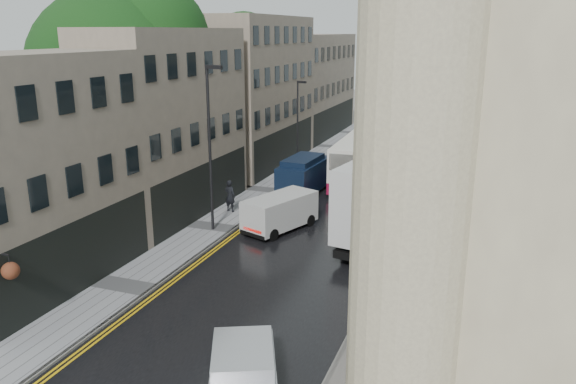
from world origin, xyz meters
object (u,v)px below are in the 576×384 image
Objects in this scene: white_lorry at (348,208)px; white_van at (249,216)px; tree_near at (115,101)px; lamp_post_near at (210,151)px; cream_bus at (338,166)px; lamp_post_far at (297,128)px; navy_van at (280,179)px; tree_far at (219,92)px; pedestrian at (230,196)px.

white_lorry is 6.00m from white_van.
lamp_post_near is at bearing -9.82° from tree_near.
cream_bus is 1.74× the size of lamp_post_far.
navy_van is (-6.62, 7.68, -0.99)m from white_lorry.
tree_near is 1.55× the size of white_lorry.
tree_far is at bearing -168.69° from lamp_post_far.
lamp_post_far is at bearing 60.90° from tree_near.
cream_bus is 2.74× the size of white_van.
cream_bus is 10.85m from white_van.
cream_bus is 4.73m from navy_van.
white_van is 4.19m from lamp_post_near.
tree_near is at bearing 28.24° from pedestrian.
lamp_post_near is at bearing -172.98° from white_lorry.
white_van is (-2.18, -10.61, -0.67)m from cream_bus.
white_van is 7.01m from navy_van.
tree_near is 7.37m from lamp_post_near.
white_lorry is (3.63, -11.33, 0.65)m from cream_bus.
white_lorry is (14.52, -14.59, -3.86)m from tree_far.
pedestrian is at bearing 107.32° from lamp_post_near.
navy_van is 0.75× the size of lamp_post_far.
white_van is 0.50× the size of lamp_post_near.
tree_near reaches higher than cream_bus.
tree_near is 1.11× the size of cream_bus.
tree_far is at bearing 144.72° from white_lorry.
tree_far is 2.73× the size of white_van.
white_lorry is at bearing -45.13° from tree_far.
pedestrian is at bearing 151.95° from white_van.
lamp_post_near reaches higher than pedestrian.
tree_near is 15.59m from white_lorry.
white_lorry is at bearing -45.89° from navy_van.
lamp_post_near is (0.50, -3.29, 3.53)m from pedestrian.
navy_van is 4.39m from pedestrian.
white_van is at bearing -103.67° from cream_bus.
tree_far is 12.23m from cream_bus.
cream_bus is 1.38× the size of lamp_post_near.
tree_near is 8.90m from pedestrian.
cream_bus is (10.89, -3.25, -4.50)m from tree_far.
cream_bus is 1.40× the size of white_lorry.
lamp_post_far is (-1.11, 6.63, 2.32)m from navy_van.
tree_far is 20.94m from white_lorry.
white_van is at bearing -68.35° from lamp_post_far.
tree_near is 13.02m from tree_far.
white_van is at bearing -57.86° from tree_far.
lamp_post_far is (6.79, -0.27, -2.53)m from tree_far.
cream_bus is at bearing 117.62° from white_lorry.
cream_bus is at bearing 98.89° from white_van.
tree_near is 14.92m from lamp_post_far.
white_van is 3.95m from pedestrian.
tree_near reaches higher than lamp_post_far.
white_lorry is 0.99× the size of lamp_post_near.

